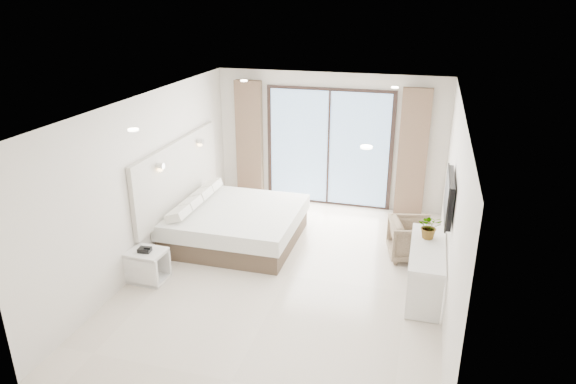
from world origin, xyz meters
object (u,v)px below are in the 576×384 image
nightstand (148,266)px  bed (235,224)px  armchair (412,237)px  console_desk (427,260)px

nightstand → bed: bearing=66.7°
armchair → nightstand: bearing=103.0°
nightstand → armchair: 4.23m
bed → nightstand: 1.81m
nightstand → console_desk: size_ratio=0.37×
nightstand → console_desk: (4.06, 0.72, 0.31)m
bed → armchair: (3.02, 0.19, 0.05)m
bed → nightstand: (-0.80, -1.63, -0.07)m
bed → console_desk: console_desk is taller
console_desk → armchair: size_ratio=2.12×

